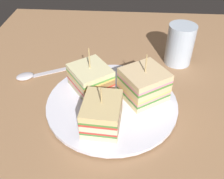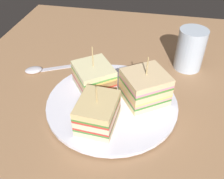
{
  "view_description": "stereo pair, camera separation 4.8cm",
  "coord_description": "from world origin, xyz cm",
  "views": [
    {
      "loc": [
        -36.59,
        -2.53,
        34.63
      ],
      "look_at": [
        0.0,
        0.0,
        4.26
      ],
      "focal_mm": 40.48,
      "sensor_mm": 36.0,
      "label": 1
    },
    {
      "loc": [
        -35.95,
        -7.25,
        34.63
      ],
      "look_at": [
        0.0,
        0.0,
        4.26
      ],
      "focal_mm": 40.48,
      "sensor_mm": 36.0,
      "label": 2
    }
  ],
  "objects": [
    {
      "name": "sandwich_wedge_0",
      "position": [
        1.9,
        -6.01,
        4.27
      ],
      "size": [
        10.42,
        10.57,
        9.72
      ],
      "rotation": [
        0.0,
        0.0,
        8.44
      ],
      "color": "beige",
      "rests_on": "plate"
    },
    {
      "name": "chip_pile",
      "position": [
        -1.59,
        1.09,
        2.73
      ],
      "size": [
        6.16,
        7.85,
        3.18
      ],
      "color": "#DBBD64",
      "rests_on": "plate"
    },
    {
      "name": "sandwich_wedge_1",
      "position": [
        4.24,
        4.66,
        3.63
      ],
      "size": [
        10.47,
        10.3,
        9.23
      ],
      "rotation": [
        0.0,
        0.0,
        10.06
      ],
      "color": "beige",
      "rests_on": "plate"
    },
    {
      "name": "spoon",
      "position": [
        8.62,
        18.79,
        0.41
      ],
      "size": [
        8.46,
        14.28,
        1.0
      ],
      "rotation": [
        0.0,
        0.0,
        2.03
      ],
      "color": "silver",
      "rests_on": "ground_plane"
    },
    {
      "name": "ground_plane",
      "position": [
        0.0,
        0.0,
        -0.9
      ],
      "size": [
        94.42,
        73.44,
        1.8
      ],
      "primitive_type": "cube",
      "color": "#9E734F"
    },
    {
      "name": "sandwich_wedge_2",
      "position": [
        -6.16,
        1.3,
        3.88
      ],
      "size": [
        8.28,
        6.82,
        8.28
      ],
      "rotation": [
        0.0,
        0.0,
        12.5
      ],
      "color": "beige",
      "rests_on": "plate"
    },
    {
      "name": "drinking_glass",
      "position": [
        17.03,
        -14.91,
        4.14
      ],
      "size": [
        6.43,
        6.43,
        9.69
      ],
      "color": "silver",
      "rests_on": "ground_plane"
    },
    {
      "name": "plate",
      "position": [
        0.0,
        0.0,
        0.76
      ],
      "size": [
        25.64,
        25.64,
        1.26
      ],
      "color": "white",
      "rests_on": "ground_plane"
    }
  ]
}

